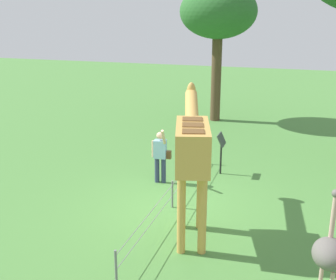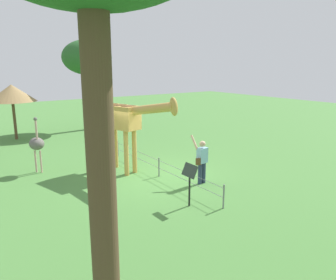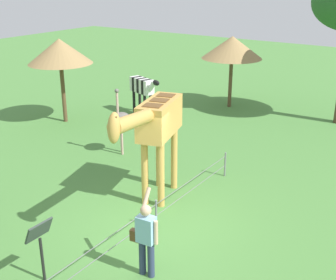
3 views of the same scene
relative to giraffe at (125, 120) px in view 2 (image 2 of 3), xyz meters
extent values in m
plane|color=#4C843D|center=(1.13, 0.66, -2.11)|extent=(60.00, 60.00, 0.00)
cylinder|color=gold|center=(0.17, 0.28, -1.22)|extent=(0.18, 0.18, 1.77)
cylinder|color=gold|center=(0.29, -0.15, -1.22)|extent=(0.18, 0.18, 1.77)
cylinder|color=gold|center=(-0.89, -0.02, -1.22)|extent=(0.18, 0.18, 1.77)
cylinder|color=gold|center=(-0.77, -0.45, -1.22)|extent=(0.18, 0.18, 1.77)
cube|color=gold|center=(-0.30, -0.08, 0.11)|extent=(1.83, 1.14, 0.90)
cube|color=brown|center=(0.19, 0.05, 0.57)|extent=(0.47, 0.52, 0.02)
cube|color=brown|center=(-0.30, -0.08, 0.57)|extent=(0.47, 0.52, 0.02)
cube|color=brown|center=(-0.78, -0.22, 0.57)|extent=(0.47, 0.52, 0.02)
cylinder|color=gold|center=(1.28, 0.36, 0.55)|extent=(2.15, 0.89, 0.66)
ellipsoid|color=gold|center=(2.29, 0.65, 0.72)|extent=(0.44, 0.35, 0.68)
cylinder|color=brown|center=(2.29, 0.71, 0.90)|extent=(0.05, 0.05, 0.14)
cylinder|color=brown|center=(2.29, 0.59, 0.90)|extent=(0.05, 0.05, 0.14)
cylinder|color=navy|center=(2.65, 1.56, -1.72)|extent=(0.14, 0.14, 0.78)
cylinder|color=navy|center=(2.63, 1.76, -1.72)|extent=(0.14, 0.14, 0.78)
cube|color=#8CBFE0|center=(2.64, 1.66, -1.05)|extent=(0.27, 0.38, 0.55)
sphere|color=#D8AD8C|center=(2.64, 1.66, -0.64)|extent=(0.22, 0.22, 0.22)
cylinder|color=#D8AD8C|center=(2.40, 1.48, -0.60)|extent=(0.37, 0.11, 0.50)
cylinder|color=#D8AD8C|center=(2.62, 1.88, -1.06)|extent=(0.08, 0.08, 0.50)
cube|color=brown|center=(2.71, 1.44, -1.23)|extent=(0.14, 0.21, 0.24)
cylinder|color=#CC9E93|center=(-1.94, -2.78, -1.66)|extent=(0.07, 0.07, 0.90)
cylinder|color=#CC9E93|center=(-2.10, -2.94, -1.66)|extent=(0.07, 0.07, 0.90)
ellipsoid|color=#66605B|center=(-2.02, -2.86, -0.93)|extent=(0.70, 0.56, 0.49)
cylinder|color=#CC9E93|center=(-1.87, -2.86, -0.38)|extent=(0.08, 0.08, 0.80)
sphere|color=#66605B|center=(-1.87, -2.86, 0.07)|extent=(0.14, 0.14, 0.14)
cylinder|color=brown|center=(-8.99, -2.40, -1.02)|extent=(0.16, 0.16, 2.18)
cone|color=#997A4C|center=(-8.99, -2.40, 0.55)|extent=(2.63, 2.63, 0.95)
cylinder|color=brown|center=(6.93, -3.99, 0.43)|extent=(0.41, 0.41, 5.07)
cylinder|color=brown|center=(-9.42, 2.29, -0.25)|extent=(0.40, 0.40, 3.73)
ellipsoid|color=#285B28|center=(-9.42, 2.29, 2.56)|extent=(3.14, 3.14, 2.19)
cylinder|color=black|center=(3.91, 0.08, -1.63)|extent=(0.06, 0.06, 0.95)
cube|color=#333D38|center=(3.91, 0.08, -0.98)|extent=(0.56, 0.21, 0.38)
cylinder|color=slate|center=(-2.37, 0.80, -1.73)|extent=(0.05, 0.05, 0.75)
cylinder|color=slate|center=(1.13, 0.80, -1.73)|extent=(0.05, 0.05, 0.75)
cylinder|color=slate|center=(4.63, 0.80, -1.73)|extent=(0.05, 0.05, 0.75)
cube|color=slate|center=(1.13, 0.80, -1.47)|extent=(7.00, 0.01, 0.01)
cube|color=slate|center=(1.13, 0.80, -1.77)|extent=(7.00, 0.01, 0.01)
camera|label=1|loc=(-8.55, -2.23, 2.83)|focal=45.16mm
camera|label=2|loc=(11.12, -5.75, 2.09)|focal=34.91mm
camera|label=3|loc=(8.53, 6.18, 3.61)|focal=47.57mm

